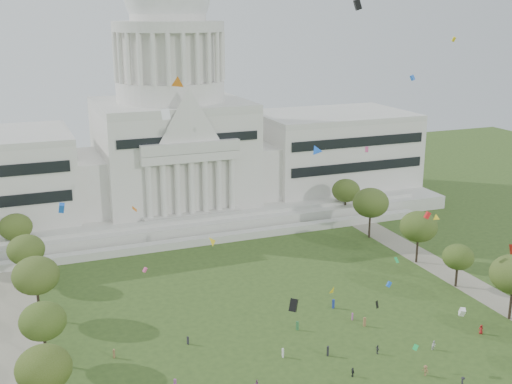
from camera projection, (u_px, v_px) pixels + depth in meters
capitol at (173, 141)px, 193.98m from camera, size 160.00×64.50×91.30m
path_left at (24, 379)px, 108.12m from camera, size 8.00×160.00×0.04m
path_right at (482, 291)px, 142.14m from camera, size 8.00×160.00×0.04m
row_tree_l_2 at (44, 368)px, 95.51m from camera, size 8.42×8.42×11.97m
row_tree_l_3 at (43, 321)px, 110.80m from camera, size 8.12×8.12×11.55m
row_tree_r_3 at (458, 257)px, 142.98m from camera, size 7.01×7.01×9.98m
row_tree_l_4 at (36, 276)px, 127.06m from camera, size 9.29×9.29×13.21m
row_tree_r_4 at (419, 227)px, 156.44m from camera, size 9.19×9.19×13.06m
row_tree_l_5 at (26, 250)px, 143.56m from camera, size 8.33×8.33×11.85m
row_tree_r_5 at (371, 203)px, 173.86m from camera, size 9.82×9.82×13.96m
row_tree_l_6 at (16, 227)px, 159.25m from camera, size 8.19×8.19×11.64m
row_tree_r_6 at (346, 191)px, 191.18m from camera, size 8.42×8.42×11.97m
person_0 at (481, 329)px, 123.20m from camera, size 0.98×1.08×1.85m
person_2 at (434, 345)px, 117.36m from camera, size 0.97×0.73×1.79m
person_3 at (425, 370)px, 108.97m from camera, size 1.00×1.39×1.93m
person_4 at (353, 372)px, 108.76m from camera, size 0.61×1.02×1.67m
person_8 at (256, 384)px, 105.50m from camera, size 0.75×0.50×1.46m
person_9 at (463, 382)px, 105.55m from camera, size 1.09×1.39×1.91m
person_10 at (378, 350)px, 115.90m from camera, size 0.59×1.05×1.77m
distant_crowd at (257, 381)px, 105.99m from camera, size 57.06×41.79×1.94m
kite_swarm at (347, 215)px, 97.41m from camera, size 85.77×98.78×61.14m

